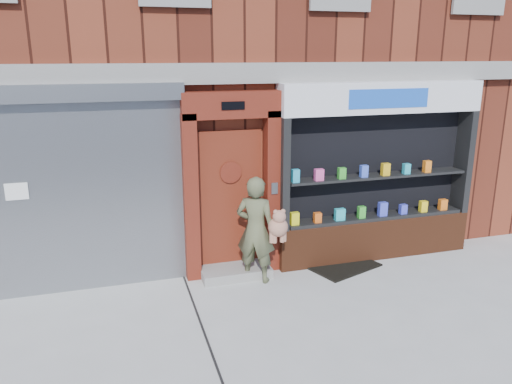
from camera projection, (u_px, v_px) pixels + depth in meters
name	position (u px, v px, depth m)	size (l,w,h in m)	color
ground	(322.00, 322.00, 6.62)	(80.00, 80.00, 0.00)	#9E9E99
building	(218.00, 27.00, 11.07)	(12.00, 8.16, 8.00)	#4A1B11
shutter_bay	(77.00, 178.00, 7.10)	(3.10, 0.30, 3.04)	gray
red_door_bay	(232.00, 185.00, 7.73)	(1.52, 0.58, 2.90)	#5E1B10
pharmacy_bay	(376.00, 180.00, 8.40)	(3.50, 0.41, 3.00)	#592A15
woman	(258.00, 229.00, 7.60)	(0.81, 0.67, 1.68)	#515538
doormat	(342.00, 265.00, 8.33)	(1.11, 0.78, 0.03)	black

